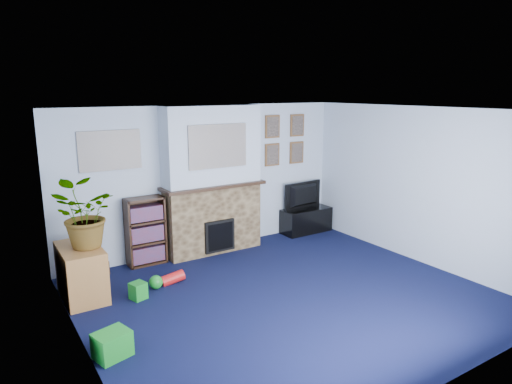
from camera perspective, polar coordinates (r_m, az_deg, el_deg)
floor at (r=6.13m, az=3.84°, el=-12.88°), size 5.00×4.50×0.01m
ceiling at (r=5.53m, az=4.21°, el=10.15°), size 5.00×4.50×0.01m
wall_back at (r=7.59m, az=-6.17°, el=1.68°), size 5.00×0.04×2.40m
wall_front at (r=4.22m, az=22.77°, el=-8.36°), size 5.00×0.04×2.40m
wall_left at (r=4.72m, az=-21.26°, el=-6.00°), size 0.04×4.50×2.40m
wall_right at (r=7.45m, az=19.65°, el=0.79°), size 0.04×4.50×2.40m
chimney_breast at (r=7.41m, az=-5.46°, el=1.31°), size 1.72×0.50×2.40m
collage_main at (r=7.13m, az=-4.78°, el=5.72°), size 1.00×0.03×0.68m
collage_left at (r=6.94m, az=-17.78°, el=4.96°), size 0.90×0.03×0.58m
portrait_tl at (r=8.12m, az=2.06°, el=8.17°), size 0.30×0.03×0.40m
portrait_tr at (r=8.45m, az=5.16°, el=8.31°), size 0.30×0.03×0.40m
portrait_bl at (r=8.18m, az=2.03°, el=4.68°), size 0.30×0.03×0.40m
portrait_br at (r=8.50m, az=5.09°, el=4.94°), size 0.30×0.03×0.40m
tv_stand at (r=8.67m, az=6.26°, el=-3.54°), size 0.96×0.41×0.46m
television at (r=8.57m, az=6.25°, el=-0.45°), size 0.86×0.18×0.49m
bookshelf at (r=7.21m, az=-13.65°, el=-4.94°), size 0.58×0.28×1.05m
sideboard at (r=6.37m, az=-21.00°, el=-9.28°), size 0.49×0.88×0.68m
potted_plant at (r=6.10m, az=-21.01°, el=-2.76°), size 0.98×0.93×0.85m
mantel_clock at (r=7.38m, az=-5.13°, el=1.54°), size 0.10×0.06×0.15m
mantel_candle at (r=7.48m, az=-3.63°, el=1.80°), size 0.06×0.06×0.18m
mantel_teddy at (r=7.16m, az=-8.87°, el=1.05°), size 0.12×0.12×0.12m
mantel_can at (r=7.70m, az=-0.77°, el=1.99°), size 0.06×0.06×0.13m
green_crate at (r=5.05m, az=-17.54°, el=-17.67°), size 0.40×0.35×0.27m
toy_ball at (r=6.43m, az=-12.41°, el=-10.99°), size 0.19×0.19×0.19m
toy_block at (r=6.19m, az=-14.51°, el=-11.87°), size 0.23×0.23×0.22m
toy_tube at (r=6.57m, az=-10.39°, el=-10.56°), size 0.34×0.15×0.20m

